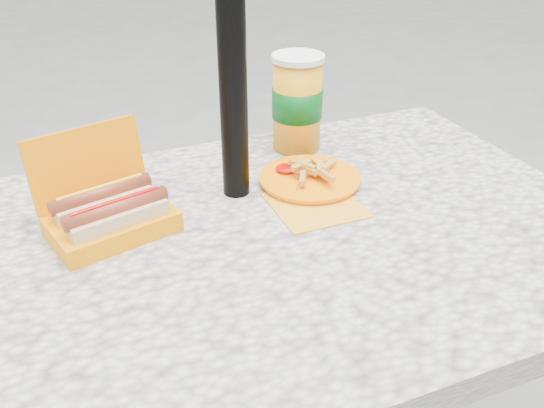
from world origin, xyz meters
name	(u,v)px	position (x,y,z in m)	size (l,w,h in m)	color
picnic_table	(269,285)	(0.00, 0.00, 0.64)	(1.20, 0.80, 0.75)	beige
umbrella_pole	(230,3)	(0.00, 0.16, 1.10)	(0.05, 0.05, 2.20)	black
hotdog_box	(109,213)	(-0.24, 0.11, 0.79)	(0.23, 0.20, 0.16)	#FF7F00
fries_plate	(310,179)	(0.14, 0.13, 0.76)	(0.21, 0.26, 0.04)	orange
soda_cup	(297,103)	(0.19, 0.30, 0.85)	(0.11, 0.11, 0.21)	orange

